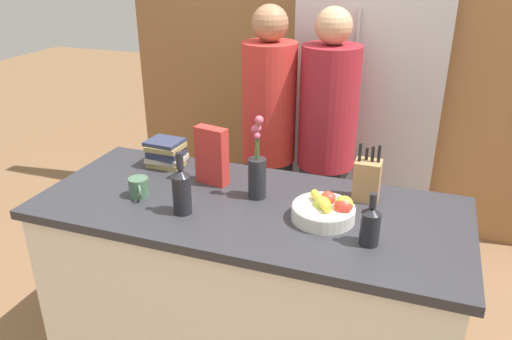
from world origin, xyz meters
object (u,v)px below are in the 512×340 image
Objects in this scene: flower_vase at (257,173)px; person_at_sink at (269,135)px; knife_block at (367,180)px; book_stack at (166,153)px; bottle_oil at (370,224)px; bottle_vinegar at (182,190)px; refrigerator at (369,108)px; cereal_box at (212,156)px; coffee_mug at (139,188)px; fruit_bowl at (326,210)px; person_in_blue at (327,141)px.

flower_vase is 0.23× the size of person_at_sink.
knife_block is 0.69× the size of flower_vase.
flower_vase is 1.95× the size of book_stack.
bottle_vinegar is (-0.77, -0.02, 0.02)m from bottle_oil.
knife_block is at bearing -82.64° from refrigerator.
flower_vase is 0.57m from bottle_oil.
cereal_box is 1.31× the size of bottle_oil.
coffee_mug is 0.07× the size of person_at_sink.
cereal_box is 1.01× the size of bottle_vinegar.
flower_vase is at bearing -162.75° from knife_block.
person_at_sink is (-0.69, 0.90, -0.04)m from bottle_oil.
person_at_sink is at bearing 52.50° from book_stack.
fruit_bowl is 0.92m from person_at_sink.
knife_block is at bearing -19.81° from person_at_sink.
flower_vase reaches higher than coffee_mug.
bottle_oil is at bearing -31.81° from person_at_sink.
flower_vase is 0.70m from person_at_sink.
bottle_vinegar is (-0.24, -0.24, -0.01)m from flower_vase.
coffee_mug is 0.07× the size of person_in_blue.
cereal_box is 0.17× the size of person_at_sink.
flower_vase is at bearing 19.13° from coffee_mug.
cereal_box reaches higher than coffee_mug.
person_in_blue is at bearing 26.16° from person_at_sink.
cereal_box is 0.76m from person_in_blue.
person_at_sink is at bearing 82.58° from cereal_box.
person_at_sink reaches higher than coffee_mug.
refrigerator reaches higher than knife_block.
bottle_vinegar is at bearing -74.11° from person_at_sink.
knife_block is at bearing 100.12° from bottle_oil.
refrigerator reaches higher than bottle_vinegar.
knife_block is at bearing 17.25° from flower_vase.
refrigerator is 1.65m from coffee_mug.
book_stack is at bearing 162.95° from fruit_bowl.
bottle_vinegar is (0.31, -0.42, 0.04)m from book_stack.
person_in_blue is (0.33, 0.03, -0.01)m from person_at_sink.
book_stack reaches higher than fruit_bowl.
bottle_oil is at bearing -20.83° from cereal_box.
bottle_vinegar is 0.92m from person_at_sink.
person_at_sink is (-0.63, 0.53, -0.05)m from knife_block.
person_at_sink reaches higher than bottle_oil.
fruit_bowl is 0.69× the size of flower_vase.
flower_vase is at bearing -92.69° from person_in_blue.
person_at_sink reaches higher than flower_vase.
bottle_vinegar is (-0.70, -0.38, 0.01)m from knife_block.
person_at_sink is (0.38, 0.50, -0.03)m from book_stack.
refrigerator reaches higher than fruit_bowl.
coffee_mug is (-0.81, -1.44, -0.04)m from refrigerator.
cereal_box is (-0.56, -1.20, 0.05)m from refrigerator.
person_in_blue reaches higher than knife_block.
person_in_blue is (0.16, 0.71, -0.08)m from flower_vase.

